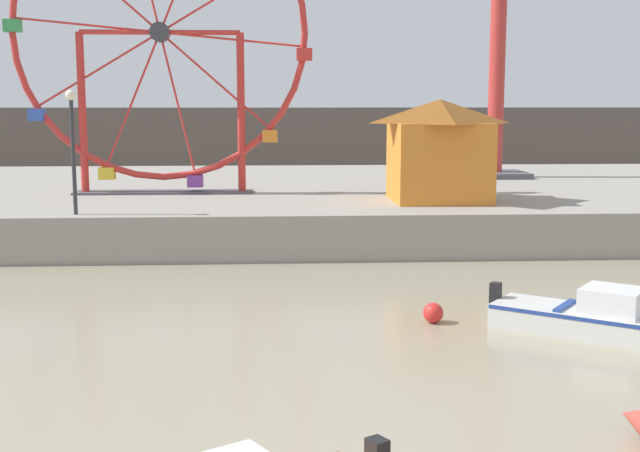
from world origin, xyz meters
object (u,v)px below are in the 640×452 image
at_px(drop_tower_red_tower, 498,23).
at_px(carnival_booth_orange_canopy, 439,148).
at_px(ferris_wheel_red_frame, 160,38).
at_px(promenade_lamp_near, 72,133).
at_px(motorboat_pale_grey, 628,324).
at_px(mooring_buoy_orange, 433,313).

distance_m(drop_tower_red_tower, carnival_booth_orange_canopy, 11.13).
height_order(ferris_wheel_red_frame, carnival_booth_orange_canopy, ferris_wheel_red_frame).
bearing_deg(drop_tower_red_tower, promenade_lamp_near, -143.31).
xyz_separation_m(drop_tower_red_tower, promenade_lamp_near, (-15.79, -11.76, -4.34)).
bearing_deg(motorboat_pale_grey, ferris_wheel_red_frame, 163.13).
distance_m(motorboat_pale_grey, drop_tower_red_tower, 22.64).
bearing_deg(mooring_buoy_orange, motorboat_pale_grey, -23.07).
bearing_deg(promenade_lamp_near, drop_tower_red_tower, 36.69).
xyz_separation_m(ferris_wheel_red_frame, promenade_lamp_near, (-1.89, -5.79, -3.15)).
bearing_deg(motorboat_pale_grey, mooring_buoy_orange, -166.06).
bearing_deg(promenade_lamp_near, motorboat_pale_grey, -35.76).
distance_m(ferris_wheel_red_frame, promenade_lamp_near, 6.86).
relative_size(ferris_wheel_red_frame, promenade_lamp_near, 3.02).
bearing_deg(ferris_wheel_red_frame, motorboat_pale_grey, -53.88).
xyz_separation_m(motorboat_pale_grey, promenade_lamp_near, (-12.89, 9.28, 3.49)).
relative_size(ferris_wheel_red_frame, drop_tower_red_tower, 0.84).
bearing_deg(ferris_wheel_red_frame, promenade_lamp_near, -108.09).
distance_m(ferris_wheel_red_frame, carnival_booth_orange_canopy, 10.73).
bearing_deg(carnival_booth_orange_canopy, drop_tower_red_tower, 63.83).
relative_size(carnival_booth_orange_canopy, promenade_lamp_near, 0.94).
xyz_separation_m(ferris_wheel_red_frame, mooring_buoy_orange, (7.38, -13.53, -6.75)).
bearing_deg(drop_tower_red_tower, motorboat_pale_grey, -97.83).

